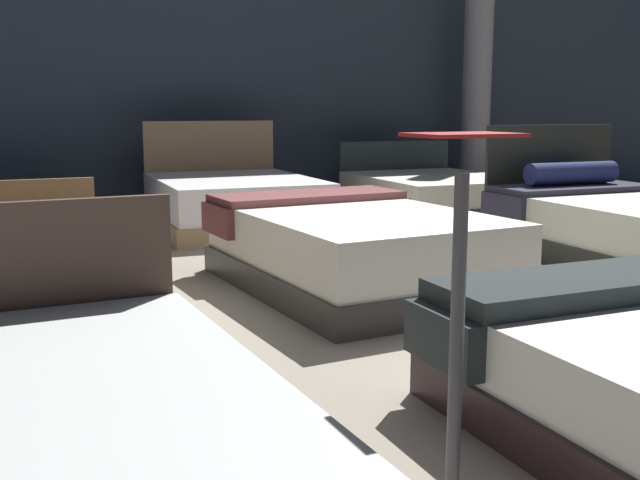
{
  "coord_description": "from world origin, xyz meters",
  "views": [
    {
      "loc": [
        -2.34,
        -4.37,
        1.21
      ],
      "look_at": [
        -0.35,
        0.03,
        0.36
      ],
      "focal_mm": 42.24,
      "sensor_mm": 36.0,
      "label": 1
    }
  ],
  "objects_px": {
    "bed_4": "(355,249)",
    "support_pillar": "(477,68)",
    "bed_7": "(233,202)",
    "bed_8": "(434,195)",
    "price_sign": "(455,385)",
    "bed_5": "(621,226)"
  },
  "relations": [
    {
      "from": "bed_7",
      "to": "price_sign",
      "type": "distance_m",
      "value": 5.76
    },
    {
      "from": "bed_8",
      "to": "support_pillar",
      "type": "relative_size",
      "value": 0.59
    },
    {
      "from": "support_pillar",
      "to": "bed_5",
      "type": "bearing_deg",
      "value": -110.12
    },
    {
      "from": "bed_4",
      "to": "bed_7",
      "type": "height_order",
      "value": "bed_7"
    },
    {
      "from": "bed_4",
      "to": "bed_5",
      "type": "bearing_deg",
      "value": -3.72
    },
    {
      "from": "bed_8",
      "to": "support_pillar",
      "type": "height_order",
      "value": "support_pillar"
    },
    {
      "from": "bed_8",
      "to": "price_sign",
      "type": "relative_size",
      "value": 1.8
    },
    {
      "from": "price_sign",
      "to": "support_pillar",
      "type": "relative_size",
      "value": 0.33
    },
    {
      "from": "bed_4",
      "to": "bed_7",
      "type": "relative_size",
      "value": 1.03
    },
    {
      "from": "bed_7",
      "to": "support_pillar",
      "type": "height_order",
      "value": "support_pillar"
    },
    {
      "from": "bed_4",
      "to": "bed_5",
      "type": "relative_size",
      "value": 1.05
    },
    {
      "from": "price_sign",
      "to": "bed_7",
      "type": "bearing_deg",
      "value": 78.33
    },
    {
      "from": "bed_5",
      "to": "price_sign",
      "type": "relative_size",
      "value": 1.8
    },
    {
      "from": "bed_7",
      "to": "bed_8",
      "type": "xyz_separation_m",
      "value": [
        2.37,
        -0.06,
        -0.04
      ]
    },
    {
      "from": "bed_4",
      "to": "price_sign",
      "type": "relative_size",
      "value": 1.88
    },
    {
      "from": "bed_5",
      "to": "bed_8",
      "type": "xyz_separation_m",
      "value": [
        0.01,
        2.77,
        -0.04
      ]
    },
    {
      "from": "bed_7",
      "to": "bed_4",
      "type": "bearing_deg",
      "value": -88.01
    },
    {
      "from": "bed_7",
      "to": "support_pillar",
      "type": "xyz_separation_m",
      "value": [
        3.86,
        1.25,
        1.48
      ]
    },
    {
      "from": "bed_8",
      "to": "support_pillar",
      "type": "bearing_deg",
      "value": 43.52
    },
    {
      "from": "bed_4",
      "to": "support_pillar",
      "type": "xyz_separation_m",
      "value": [
        3.9,
        4.06,
        1.48
      ]
    },
    {
      "from": "bed_4",
      "to": "bed_7",
      "type": "distance_m",
      "value": 2.8
    },
    {
      "from": "bed_4",
      "to": "price_sign",
      "type": "bearing_deg",
      "value": -114.76
    }
  ]
}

